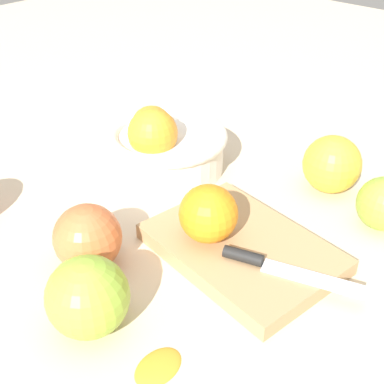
{
  "coord_description": "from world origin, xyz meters",
  "views": [
    {
      "loc": [
        0.37,
        -0.39,
        0.4
      ],
      "look_at": [
        0.0,
        0.02,
        0.04
      ],
      "focal_mm": 48.47,
      "sensor_mm": 36.0,
      "label": 1
    }
  ],
  "objects_px": {
    "bowl": "(164,144)",
    "cutting_board": "(240,250)",
    "apple_front_center": "(88,238)",
    "apple_front_right": "(88,297)",
    "knife": "(272,266)",
    "orange_on_board": "(208,214)",
    "apple_back_right": "(384,204)",
    "apple_back_right_2": "(332,164)"
  },
  "relations": [
    {
      "from": "cutting_board",
      "to": "apple_back_right_2",
      "type": "height_order",
      "value": "apple_back_right_2"
    },
    {
      "from": "apple_front_center",
      "to": "apple_front_right",
      "type": "bearing_deg",
      "value": -37.9
    },
    {
      "from": "apple_back_right_2",
      "to": "apple_front_center",
      "type": "bearing_deg",
      "value": -110.33
    },
    {
      "from": "orange_on_board",
      "to": "apple_front_right",
      "type": "distance_m",
      "value": 0.17
    },
    {
      "from": "bowl",
      "to": "apple_back_right_2",
      "type": "distance_m",
      "value": 0.24
    },
    {
      "from": "orange_on_board",
      "to": "apple_front_center",
      "type": "xyz_separation_m",
      "value": [
        -0.08,
        -0.11,
        -0.02
      ]
    },
    {
      "from": "apple_back_right",
      "to": "apple_back_right_2",
      "type": "height_order",
      "value": "apple_back_right_2"
    },
    {
      "from": "bowl",
      "to": "knife",
      "type": "bearing_deg",
      "value": -20.17
    },
    {
      "from": "bowl",
      "to": "cutting_board",
      "type": "relative_size",
      "value": 0.83
    },
    {
      "from": "orange_on_board",
      "to": "apple_back_right",
      "type": "bearing_deg",
      "value": 54.79
    },
    {
      "from": "apple_back_right",
      "to": "apple_front_right",
      "type": "bearing_deg",
      "value": -111.39
    },
    {
      "from": "apple_front_center",
      "to": "apple_front_right",
      "type": "relative_size",
      "value": 0.94
    },
    {
      "from": "bowl",
      "to": "knife",
      "type": "xyz_separation_m",
      "value": [
        0.26,
        -0.1,
        -0.02
      ]
    },
    {
      "from": "cutting_board",
      "to": "apple_front_right",
      "type": "bearing_deg",
      "value": -103.17
    },
    {
      "from": "cutting_board",
      "to": "apple_back_right_2",
      "type": "bearing_deg",
      "value": 89.44
    },
    {
      "from": "apple_front_right",
      "to": "apple_back_right",
      "type": "bearing_deg",
      "value": 68.61
    },
    {
      "from": "orange_on_board",
      "to": "bowl",
      "type": "bearing_deg",
      "value": 149.76
    },
    {
      "from": "knife",
      "to": "apple_back_right",
      "type": "bearing_deg",
      "value": 76.63
    },
    {
      "from": "bowl",
      "to": "knife",
      "type": "relative_size",
      "value": 1.17
    },
    {
      "from": "cutting_board",
      "to": "knife",
      "type": "distance_m",
      "value": 0.06
    },
    {
      "from": "bowl",
      "to": "orange_on_board",
      "type": "relative_size",
      "value": 2.59
    },
    {
      "from": "orange_on_board",
      "to": "apple_front_right",
      "type": "xyz_separation_m",
      "value": [
        -0.01,
        -0.17,
        -0.01
      ]
    },
    {
      "from": "orange_on_board",
      "to": "knife",
      "type": "xyz_separation_m",
      "value": [
        0.09,
        0.0,
        -0.03
      ]
    },
    {
      "from": "cutting_board",
      "to": "orange_on_board",
      "type": "xyz_separation_m",
      "value": [
        -0.04,
        -0.02,
        0.04
      ]
    },
    {
      "from": "bowl",
      "to": "knife",
      "type": "distance_m",
      "value": 0.28
    },
    {
      "from": "cutting_board",
      "to": "orange_on_board",
      "type": "height_order",
      "value": "orange_on_board"
    },
    {
      "from": "apple_front_right",
      "to": "knife",
      "type": "bearing_deg",
      "value": 61.14
    },
    {
      "from": "orange_on_board",
      "to": "apple_back_right_2",
      "type": "height_order",
      "value": "orange_on_board"
    },
    {
      "from": "cutting_board",
      "to": "apple_front_center",
      "type": "bearing_deg",
      "value": -133.3
    },
    {
      "from": "knife",
      "to": "apple_front_right",
      "type": "distance_m",
      "value": 0.2
    },
    {
      "from": "knife",
      "to": "bowl",
      "type": "bearing_deg",
      "value": 159.83
    },
    {
      "from": "orange_on_board",
      "to": "apple_back_right_2",
      "type": "xyz_separation_m",
      "value": [
        0.04,
        0.22,
        -0.01
      ]
    },
    {
      "from": "bowl",
      "to": "orange_on_board",
      "type": "distance_m",
      "value": 0.2
    },
    {
      "from": "apple_back_right",
      "to": "apple_back_right_2",
      "type": "xyz_separation_m",
      "value": [
        -0.09,
        0.03,
        0.01
      ]
    },
    {
      "from": "apple_front_right",
      "to": "apple_front_center",
      "type": "bearing_deg",
      "value": 142.1
    },
    {
      "from": "knife",
      "to": "apple_front_center",
      "type": "distance_m",
      "value": 0.21
    },
    {
      "from": "knife",
      "to": "apple_back_right",
      "type": "height_order",
      "value": "apple_back_right"
    },
    {
      "from": "knife",
      "to": "apple_front_center",
      "type": "height_order",
      "value": "apple_front_center"
    },
    {
      "from": "cutting_board",
      "to": "apple_back_right_2",
      "type": "xyz_separation_m",
      "value": [
        0.0,
        0.2,
        0.03
      ]
    },
    {
      "from": "cutting_board",
      "to": "apple_back_right",
      "type": "height_order",
      "value": "apple_back_right"
    },
    {
      "from": "cutting_board",
      "to": "bowl",
      "type": "bearing_deg",
      "value": 158.15
    },
    {
      "from": "bowl",
      "to": "apple_front_right",
      "type": "xyz_separation_m",
      "value": [
        0.16,
        -0.27,
        -0.0
      ]
    }
  ]
}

